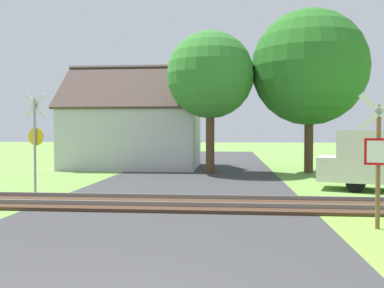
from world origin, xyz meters
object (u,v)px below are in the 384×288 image
stop_sign_near (378,153)px  tree_right (309,68)px  tree_center (210,75)px  house (135,135)px  crossing_sign_far (35,136)px

stop_sign_near → tree_right: (0.81, 13.16, 3.82)m
stop_sign_near → tree_center: size_ratio=0.42×
tree_center → tree_right: (5.19, 0.63, 0.41)m
house → tree_right: 10.93m
stop_sign_near → house: bearing=-46.6°
stop_sign_near → tree_right: tree_right is taller
crossing_sign_far → house: 11.21m
crossing_sign_far → tree_center: 10.25m
house → tree_center: size_ratio=1.09×
tree_center → stop_sign_near: bearing=-70.7°
stop_sign_near → tree_center: (-4.38, 12.53, 3.41)m
stop_sign_near → crossing_sign_far: crossing_sign_far is taller
house → tree_center: 6.62m
house → tree_center: bearing=-35.0°
crossing_sign_far → stop_sign_near: bearing=-10.5°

